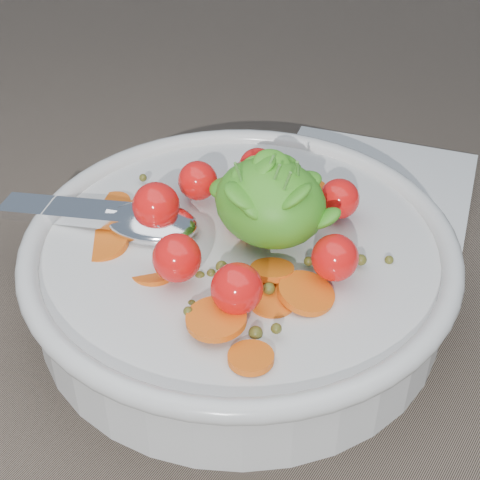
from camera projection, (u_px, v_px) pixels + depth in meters
The scene contains 3 objects.
ground at pixel (215, 283), 0.57m from camera, with size 6.00×6.00×0.00m, color #716050.
bowl at pixel (240, 266), 0.53m from camera, with size 0.33×0.31×0.13m.
napkin at pixel (372, 184), 0.67m from camera, with size 0.17×0.15×0.01m, color silver.
Camera 1 is at (0.25, -0.35, 0.38)m, focal length 55.00 mm.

